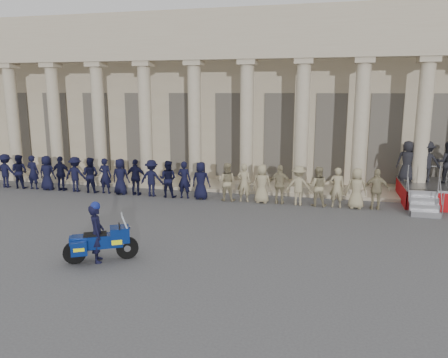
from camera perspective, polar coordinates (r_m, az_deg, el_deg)
ground at (r=14.45m, az=-8.39°, el=-8.37°), size 90.00×90.00×0.00m
building at (r=27.81m, az=3.00°, el=10.73°), size 40.00×12.50×9.00m
officer_rank at (r=20.55m, az=-8.57°, el=0.07°), size 19.81×0.65×1.72m
motorcycle at (r=13.24m, az=-15.70°, el=-7.85°), size 1.92×1.38×1.37m
rider at (r=13.14m, az=-16.29°, el=-6.65°), size 0.66×0.74×1.79m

